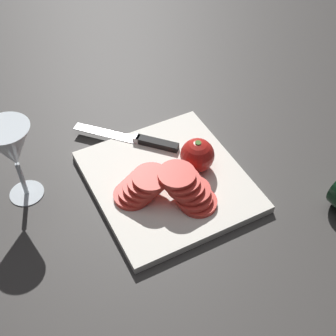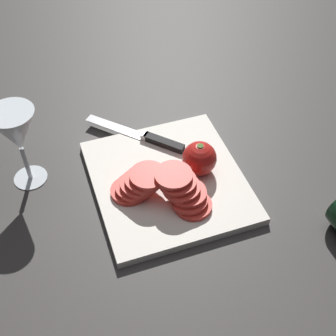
% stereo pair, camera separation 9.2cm
% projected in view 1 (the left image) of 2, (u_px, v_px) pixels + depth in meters
% --- Properties ---
extents(ground_plane, '(3.00, 3.00, 0.00)m').
position_uv_depth(ground_plane, '(158.00, 157.00, 1.01)').
color(ground_plane, '#383533').
extents(cutting_board, '(0.32, 0.29, 0.02)m').
position_uv_depth(cutting_board, '(168.00, 181.00, 0.95)').
color(cutting_board, silver).
rests_on(cutting_board, ground_plane).
extents(wine_glass, '(0.09, 0.09, 0.18)m').
position_uv_depth(wine_glass, '(12.00, 149.00, 0.84)').
color(wine_glass, silver).
rests_on(wine_glass, ground_plane).
extents(whole_tomato, '(0.07, 0.07, 0.07)m').
position_uv_depth(whole_tomato, '(197.00, 155.00, 0.94)').
color(whole_tomato, red).
rests_on(whole_tomato, cutting_board).
extents(knife, '(0.19, 0.18, 0.01)m').
position_uv_depth(knife, '(145.00, 141.00, 1.01)').
color(knife, silver).
rests_on(knife, cutting_board).
extents(tomato_slice_stack_near, '(0.08, 0.11, 0.05)m').
position_uv_depth(tomato_slice_stack_near, '(141.00, 186.00, 0.89)').
color(tomato_slice_stack_near, red).
rests_on(tomato_slice_stack_near, cutting_board).
extents(tomato_slice_stack_far, '(0.11, 0.10, 0.06)m').
position_uv_depth(tomato_slice_stack_far, '(188.00, 189.00, 0.88)').
color(tomato_slice_stack_far, red).
rests_on(tomato_slice_stack_far, cutting_board).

